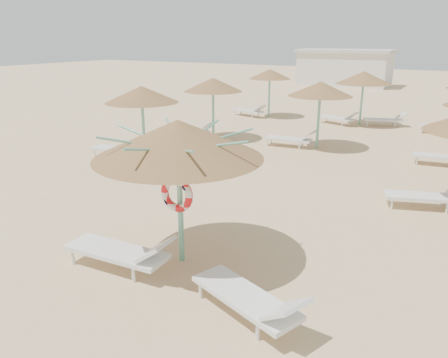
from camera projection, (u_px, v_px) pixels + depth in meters
The scene contains 6 objects.
ground at pixel (171, 254), 9.14m from camera, with size 120.00×120.00×0.00m, color tan.
main_palapa at pixel (178, 140), 8.10m from camera, with size 3.22×3.22×2.88m.
lounger_main_a at pixel (122, 252), 8.39m from camera, with size 2.29×0.81×0.82m.
lounger_main_b at pixel (251, 299), 6.90m from camera, with size 2.25×1.36×0.79m.
palapa_field at pixel (363, 93), 16.46m from camera, with size 18.86×13.38×2.71m.
service_hut at pixel (345, 67), 40.32m from camera, with size 8.40×4.40×3.25m.
Camera 1 is at (5.05, -6.56, 4.32)m, focal length 35.00 mm.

